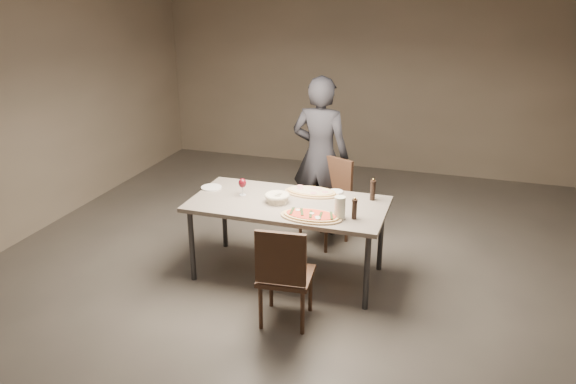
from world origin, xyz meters
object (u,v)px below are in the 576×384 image
(bread_basket, at_px, (277,197))
(pepper_mill_left, at_px, (373,190))
(diner, at_px, (320,156))
(dining_table, at_px, (288,208))
(chair_far, at_px, (329,196))
(chair_near, at_px, (284,271))
(ham_pizza, at_px, (311,192))
(zucchini_pizza, at_px, (311,216))
(carafe, at_px, (340,208))

(bread_basket, height_order, pepper_mill_left, pepper_mill_left)
(diner, bearing_deg, dining_table, 93.60)
(dining_table, height_order, chair_far, chair_far)
(pepper_mill_left, xyz_separation_m, chair_far, (-0.55, 0.58, -0.34))
(dining_table, relative_size, chair_near, 2.03)
(dining_table, distance_m, bread_basket, 0.15)
(bread_basket, bearing_deg, ham_pizza, 52.61)
(zucchini_pizza, bearing_deg, chair_far, 110.52)
(zucchini_pizza, distance_m, pepper_mill_left, 0.72)
(ham_pizza, bearing_deg, dining_table, -132.14)
(ham_pizza, relative_size, diner, 0.30)
(diner, bearing_deg, bread_basket, 88.88)
(dining_table, distance_m, carafe, 0.60)
(dining_table, bearing_deg, chair_near, -74.32)
(pepper_mill_left, height_order, chair_far, pepper_mill_left)
(dining_table, distance_m, ham_pizza, 0.32)
(zucchini_pizza, distance_m, diner, 1.42)
(pepper_mill_left, relative_size, carafe, 1.06)
(chair_far, bearing_deg, diner, -28.84)
(dining_table, xyz_separation_m, zucchini_pizza, (0.30, -0.28, 0.07))
(ham_pizza, distance_m, bread_basket, 0.40)
(diner, bearing_deg, chair_near, 100.69)
(dining_table, relative_size, bread_basket, 7.81)
(zucchini_pizza, height_order, pepper_mill_left, pepper_mill_left)
(dining_table, distance_m, zucchini_pizza, 0.42)
(zucchini_pizza, bearing_deg, diner, 116.43)
(chair_far, distance_m, diner, 0.46)
(chair_near, bearing_deg, pepper_mill_left, 60.56)
(pepper_mill_left, distance_m, carafe, 0.55)
(zucchini_pizza, bearing_deg, carafe, 28.66)
(carafe, bearing_deg, zucchini_pizza, -166.04)
(ham_pizza, bearing_deg, chair_far, 71.70)
(ham_pizza, xyz_separation_m, chair_far, (0.04, 0.59, -0.26))
(bread_basket, relative_size, carafe, 1.16)
(ham_pizza, xyz_separation_m, pepper_mill_left, (0.58, 0.02, 0.08))
(chair_near, relative_size, diner, 0.51)
(chair_near, bearing_deg, ham_pizza, 89.08)
(zucchini_pizza, height_order, ham_pizza, zucchini_pizza)
(pepper_mill_left, bearing_deg, ham_pizza, -178.49)
(carafe, bearing_deg, diner, 111.61)
(ham_pizza, distance_m, diner, 0.84)
(diner, bearing_deg, pepper_mill_left, 135.86)
(bread_basket, xyz_separation_m, chair_near, (0.32, -0.79, -0.30))
(bread_basket, distance_m, diner, 1.14)
(bread_basket, height_order, carafe, carafe)
(ham_pizza, bearing_deg, diner, 84.43)
(pepper_mill_left, relative_size, diner, 0.12)
(zucchini_pizza, xyz_separation_m, diner, (-0.29, 1.38, 0.11))
(chair_near, bearing_deg, bread_basket, 107.06)
(dining_table, distance_m, pepper_mill_left, 0.80)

